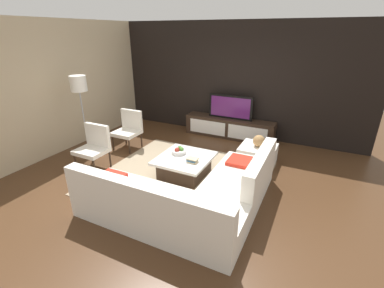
{
  "coord_description": "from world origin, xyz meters",
  "views": [
    {
      "loc": [
        2.01,
        -3.9,
        2.55
      ],
      "look_at": [
        -0.09,
        0.4,
        0.53
      ],
      "focal_mm": 25.16,
      "sensor_mm": 36.0,
      "label": 1
    }
  ],
  "objects_px": {
    "accent_chair_near": "(94,144)",
    "coffee_table": "(185,166)",
    "floor_lamp": "(79,88)",
    "book_stack": "(192,160)",
    "decorative_ball": "(259,141)",
    "media_console": "(229,128)",
    "sectional_couch": "(192,197)",
    "television": "(230,107)",
    "fruit_bowl": "(179,151)",
    "accent_chair_far": "(129,127)",
    "ottoman": "(257,155)"
  },
  "relations": [
    {
      "from": "coffee_table",
      "to": "ottoman",
      "type": "relative_size",
      "value": 1.44
    },
    {
      "from": "sectional_couch",
      "to": "accent_chair_near",
      "type": "distance_m",
      "value": 2.46
    },
    {
      "from": "decorative_ball",
      "to": "coffee_table",
      "type": "bearing_deg",
      "value": -136.59
    },
    {
      "from": "television",
      "to": "ottoman",
      "type": "distance_m",
      "value": 1.71
    },
    {
      "from": "coffee_table",
      "to": "decorative_ball",
      "type": "distance_m",
      "value": 1.58
    },
    {
      "from": "accent_chair_near",
      "to": "accent_chair_far",
      "type": "bearing_deg",
      "value": 86.14
    },
    {
      "from": "television",
      "to": "floor_lamp",
      "type": "height_order",
      "value": "floor_lamp"
    },
    {
      "from": "media_console",
      "to": "floor_lamp",
      "type": "xyz_separation_m",
      "value": [
        -2.55,
        -2.31,
        1.2
      ]
    },
    {
      "from": "sectional_couch",
      "to": "fruit_bowl",
      "type": "bearing_deg",
      "value": 126.97
    },
    {
      "from": "fruit_bowl",
      "to": "ottoman",
      "type": "bearing_deg",
      "value": 36.48
    },
    {
      "from": "fruit_bowl",
      "to": "book_stack",
      "type": "xyz_separation_m",
      "value": [
        0.4,
        -0.22,
        -0.01
      ]
    },
    {
      "from": "coffee_table",
      "to": "decorative_ball",
      "type": "relative_size",
      "value": 4.21
    },
    {
      "from": "fruit_bowl",
      "to": "decorative_ball",
      "type": "bearing_deg",
      "value": 36.48
    },
    {
      "from": "accent_chair_far",
      "to": "book_stack",
      "type": "distance_m",
      "value": 2.17
    },
    {
      "from": "sectional_couch",
      "to": "accent_chair_far",
      "type": "xyz_separation_m",
      "value": [
        -2.43,
        1.63,
        0.21
      ]
    },
    {
      "from": "floor_lamp",
      "to": "ottoman",
      "type": "distance_m",
      "value": 3.94
    },
    {
      "from": "coffee_table",
      "to": "book_stack",
      "type": "distance_m",
      "value": 0.33
    },
    {
      "from": "floor_lamp",
      "to": "accent_chair_far",
      "type": "height_order",
      "value": "floor_lamp"
    },
    {
      "from": "decorative_ball",
      "to": "television",
      "type": "bearing_deg",
      "value": 129.78
    },
    {
      "from": "accent_chair_near",
      "to": "ottoman",
      "type": "distance_m",
      "value": 3.28
    },
    {
      "from": "accent_chair_far",
      "to": "television",
      "type": "bearing_deg",
      "value": 37.3
    },
    {
      "from": "accent_chair_near",
      "to": "decorative_ball",
      "type": "bearing_deg",
      "value": 22.17
    },
    {
      "from": "fruit_bowl",
      "to": "book_stack",
      "type": "height_order",
      "value": "fruit_bowl"
    },
    {
      "from": "floor_lamp",
      "to": "accent_chair_far",
      "type": "relative_size",
      "value": 1.97
    },
    {
      "from": "sectional_couch",
      "to": "decorative_ball",
      "type": "height_order",
      "value": "sectional_couch"
    },
    {
      "from": "media_console",
      "to": "accent_chair_near",
      "type": "distance_m",
      "value": 3.34
    },
    {
      "from": "ottoman",
      "to": "decorative_ball",
      "type": "distance_m",
      "value": 0.32
    },
    {
      "from": "sectional_couch",
      "to": "book_stack",
      "type": "xyz_separation_m",
      "value": [
        -0.41,
        0.85,
        0.14
      ]
    },
    {
      "from": "accent_chair_near",
      "to": "book_stack",
      "type": "relative_size",
      "value": 4.32
    },
    {
      "from": "fruit_bowl",
      "to": "coffee_table",
      "type": "bearing_deg",
      "value": -29.75
    },
    {
      "from": "television",
      "to": "fruit_bowl",
      "type": "bearing_deg",
      "value": -97.2
    },
    {
      "from": "accent_chair_near",
      "to": "accent_chair_far",
      "type": "height_order",
      "value": "same"
    },
    {
      "from": "book_stack",
      "to": "floor_lamp",
      "type": "bearing_deg",
      "value": 177.71
    },
    {
      "from": "television",
      "to": "decorative_ball",
      "type": "height_order",
      "value": "television"
    },
    {
      "from": "floor_lamp",
      "to": "book_stack",
      "type": "height_order",
      "value": "floor_lamp"
    },
    {
      "from": "media_console",
      "to": "sectional_couch",
      "type": "bearing_deg",
      "value": -80.83
    },
    {
      "from": "sectional_couch",
      "to": "floor_lamp",
      "type": "bearing_deg",
      "value": 162.78
    },
    {
      "from": "accent_chair_near",
      "to": "coffee_table",
      "type": "bearing_deg",
      "value": 8.99
    },
    {
      "from": "accent_chair_near",
      "to": "ottoman",
      "type": "relative_size",
      "value": 1.24
    },
    {
      "from": "media_console",
      "to": "ottoman",
      "type": "relative_size",
      "value": 3.26
    },
    {
      "from": "coffee_table",
      "to": "accent_chair_near",
      "type": "bearing_deg",
      "value": -165.35
    },
    {
      "from": "coffee_table",
      "to": "accent_chair_far",
      "type": "height_order",
      "value": "accent_chair_far"
    },
    {
      "from": "decorative_ball",
      "to": "media_console",
      "type": "bearing_deg",
      "value": 129.79
    },
    {
      "from": "sectional_couch",
      "to": "book_stack",
      "type": "height_order",
      "value": "sectional_couch"
    },
    {
      "from": "television",
      "to": "decorative_ball",
      "type": "distance_m",
      "value": 1.63
    },
    {
      "from": "television",
      "to": "decorative_ball",
      "type": "bearing_deg",
      "value": -50.22
    },
    {
      "from": "television",
      "to": "sectional_couch",
      "type": "xyz_separation_m",
      "value": [
        0.53,
        -3.26,
        -0.52
      ]
    },
    {
      "from": "coffee_table",
      "to": "floor_lamp",
      "type": "height_order",
      "value": "floor_lamp"
    },
    {
      "from": "fruit_bowl",
      "to": "decorative_ball",
      "type": "distance_m",
      "value": 1.62
    },
    {
      "from": "media_console",
      "to": "fruit_bowl",
      "type": "distance_m",
      "value": 2.22
    }
  ]
}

